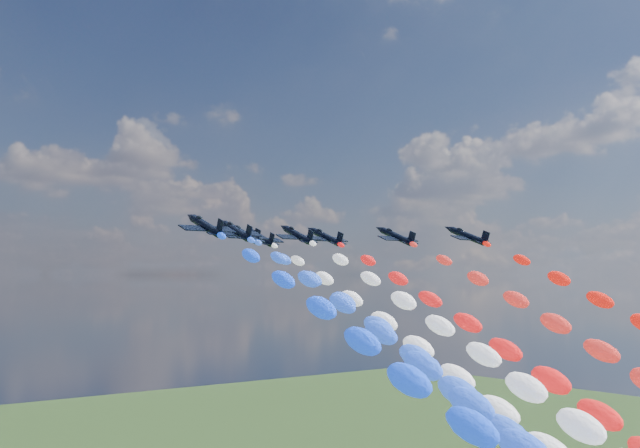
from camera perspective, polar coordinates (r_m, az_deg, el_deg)
jet_0 at (r=139.24m, az=-8.02°, el=-0.13°), size 9.93×13.40×7.14m
jet_1 at (r=154.43m, az=-5.91°, el=-0.49°), size 9.97×13.43×7.14m
trail_1 at (r=107.89m, az=12.57°, el=-14.89°), size 5.51×121.54×60.96m
jet_2 at (r=166.05m, az=-5.36°, el=-0.71°), size 10.38×13.73×7.14m
trail_2 at (r=119.25m, az=11.49°, el=-13.80°), size 5.51×121.54×60.96m
jet_3 at (r=169.45m, az=-1.59°, el=-0.78°), size 10.09×13.52×7.14m
trail_3 at (r=125.65m, az=16.08°, el=-13.21°), size 5.51×121.54×60.96m
jet_4 at (r=182.32m, az=-4.17°, el=-0.97°), size 10.42×13.76×7.14m
trail_4 at (r=135.67m, az=11.04°, el=-12.55°), size 5.51×121.54×60.96m
jet_5 at (r=178.01m, az=0.42°, el=-0.92°), size 10.29×13.66×7.14m
trail_5 at (r=135.50m, az=17.55°, el=-12.47°), size 5.51×121.54×60.96m
jet_6 at (r=176.62m, az=5.39°, el=-0.88°), size 10.19×13.59×7.14m
jet_7 at (r=176.84m, az=10.34°, el=-0.84°), size 10.60×13.88×7.14m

